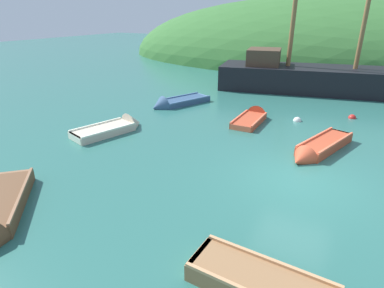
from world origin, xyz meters
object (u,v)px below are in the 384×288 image
buoy_white (297,121)px  rowboat_outer_right (318,149)px  rowboat_center (252,119)px  buoy_red (352,118)px  rowboat_far (115,129)px  sailing_ship (313,82)px  rowboat_portside (175,104)px

buoy_white → rowboat_outer_right: bearing=-66.5°
rowboat_center → buoy_red: 5.31m
rowboat_far → buoy_red: rowboat_far is taller
buoy_red → rowboat_center: bearing=-147.1°
buoy_red → rowboat_outer_right: bearing=-98.9°
sailing_ship → buoy_white: size_ratio=38.50×
buoy_white → buoy_red: size_ratio=1.05×
rowboat_center → sailing_ship: bearing=-11.3°
sailing_ship → rowboat_portside: (-6.45, -7.82, -0.51)m
buoy_white → buoy_red: 3.06m
rowboat_far → buoy_white: size_ratio=8.75×
buoy_white → rowboat_far: bearing=-141.7°
rowboat_far → rowboat_center: bearing=-31.5°
sailing_ship → rowboat_outer_right: 11.11m
rowboat_far → buoy_white: (7.13, 5.64, -0.10)m
rowboat_center → rowboat_portside: 4.99m
sailing_ship → rowboat_portside: sailing_ship is taller
rowboat_center → buoy_white: size_ratio=7.63×
rowboat_outer_right → buoy_red: size_ratio=10.28×
buoy_white → sailing_ship: bearing=94.3°
sailing_ship → rowboat_portside: 10.15m
rowboat_far → buoy_red: bearing=-35.6°
rowboat_outer_right → rowboat_portside: size_ratio=1.00×
sailing_ship → rowboat_far: bearing=-129.2°
rowboat_center → rowboat_far: bearing=131.2°
sailing_ship → rowboat_center: bearing=-112.4°
rowboat_center → rowboat_far: size_ratio=0.87×
rowboat_outer_right → buoy_white: bearing=-139.3°
sailing_ship → buoy_white: (0.55, -7.32, -0.61)m
sailing_ship → rowboat_portside: size_ratio=3.96×
sailing_ship → buoy_red: size_ratio=40.61×
rowboat_outer_right → rowboat_portside: 9.10m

